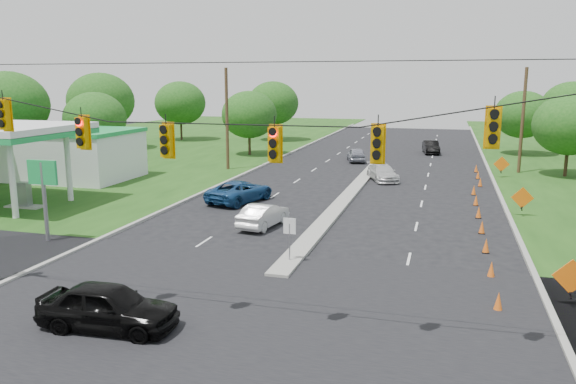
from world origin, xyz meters
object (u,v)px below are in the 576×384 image
(black_sedan, at_px, (108,307))
(gas_station, at_px, (48,150))
(white_sedan, at_px, (263,215))
(blue_pickup, at_px, (240,191))

(black_sedan, bearing_deg, gas_station, 38.69)
(white_sedan, distance_m, blue_pickup, 6.67)
(black_sedan, xyz_separation_m, white_sedan, (0.71, 13.70, -0.12))
(black_sedan, height_order, white_sedan, black_sedan)
(blue_pickup, bearing_deg, gas_station, 6.60)
(black_sedan, xyz_separation_m, blue_pickup, (-2.78, 19.38, -0.05))
(white_sedan, relative_size, blue_pickup, 0.76)
(gas_station, bearing_deg, black_sedan, -48.23)
(black_sedan, distance_m, blue_pickup, 19.58)
(gas_station, height_order, blue_pickup, gas_station)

